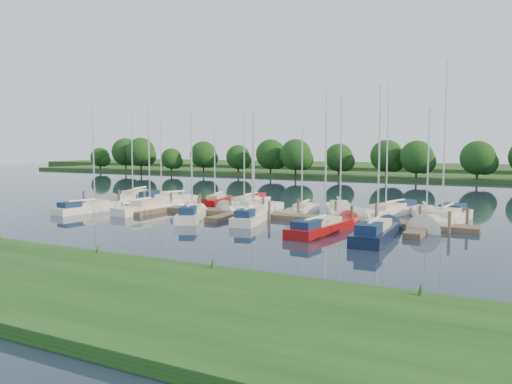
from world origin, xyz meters
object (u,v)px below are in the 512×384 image
at_px(sailboat_s_2, 191,216).
at_px(dock, 236,214).
at_px(sailboat_n_0, 134,197).
at_px(sailboat_n_5, 254,208).
at_px(motorboat, 149,201).

bearing_deg(sailboat_s_2, dock, 29.38).
xyz_separation_m(sailboat_n_0, sailboat_n_5, (17.60, -3.05, -0.00)).
height_order(dock, motorboat, motorboat).
xyz_separation_m(sailboat_n_0, motorboat, (4.79, -3.17, 0.09)).
distance_m(motorboat, sailboat_n_5, 12.81).
bearing_deg(motorboat, sailboat_s_2, 127.45).
xyz_separation_m(dock, sailboat_s_2, (-2.41, -3.48, 0.14)).
height_order(motorboat, sailboat_s_2, sailboat_s_2).
bearing_deg(sailboat_n_0, sailboat_s_2, 136.05).
bearing_deg(sailboat_s_2, sailboat_n_0, 119.90).
distance_m(dock, sailboat_s_2, 4.24).
height_order(sailboat_n_0, motorboat, sailboat_n_0).
bearing_deg(motorboat, sailboat_n_0, -51.52).
bearing_deg(dock, sailboat_n_0, 158.65).
bearing_deg(sailboat_n_0, motorboat, 136.76).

